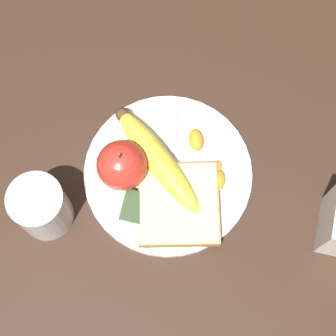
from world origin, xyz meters
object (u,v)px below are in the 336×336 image
Objects in this scene: plate at (168,173)px; jam_packet at (136,208)px; banana at (157,159)px; bread_slice at (179,204)px; juice_glass at (42,208)px; apple at (122,165)px; fork at (170,164)px.

plate is 0.07m from jam_packet.
banana is 0.07m from bread_slice.
juice_glass is at bearing -57.39° from plate.
apple is at bearing -75.73° from plate.
bread_slice is at bearing 108.58° from jam_packet.
fork is (-0.03, 0.06, -0.03)m from apple.
jam_packet is (0.08, -0.03, 0.01)m from fork.
juice_glass reaches higher than bread_slice.
plate is at bearing 63.02° from banana.
fork is at bearing 125.95° from juice_glass.
jam_packet is at bearing -25.41° from plate.
apple reaches higher than banana.
banana is at bearing -116.98° from plate.
juice_glass is 0.12m from apple.
apple reaches higher than juice_glass.
apple reaches higher than plate.
apple is 0.08m from fork.
apple is 0.47× the size of banana.
bread_slice is (0.03, 0.09, -0.02)m from apple.
apple is 1.77× the size of jam_packet.
juice_glass is at bearing -74.99° from jam_packet.
jam_packet is at bearing 105.01° from juice_glass.
apple is 0.10m from bread_slice.
bread_slice is at bearing 15.27° from fork.
apple is at bearing -147.90° from jam_packet.
apple is at bearing -60.55° from banana.
banana is (-0.01, -0.02, 0.02)m from plate.
fork is at bearing 114.89° from apple.
banana reaches higher than fork.
plate is 2.69× the size of juice_glass.
apple is (0.02, -0.06, 0.04)m from plate.
banana reaches higher than plate.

